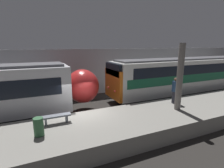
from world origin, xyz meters
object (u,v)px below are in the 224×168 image
person_waiting (175,90)px  trash_bin (39,127)px  train_boxy (191,76)px  support_pillar_near (180,77)px  platform_bench (56,117)px

person_waiting → trash_bin: bearing=-173.5°
train_boxy → trash_bin: size_ratio=20.61×
support_pillar_near → trash_bin: bearing=-180.0°
platform_bench → trash_bin: 1.33m
train_boxy → trash_bin: bearing=-162.2°
person_waiting → platform_bench: bearing=-179.9°
platform_bench → person_waiting: bearing=0.1°
platform_bench → trash_bin: trash_bin is taller
platform_bench → trash_bin: (-0.87, -1.00, 0.09)m
support_pillar_near → platform_bench: bearing=172.3°
person_waiting → platform_bench: size_ratio=1.22×
train_boxy → platform_bench: 13.99m
support_pillar_near → train_boxy: bearing=36.8°
support_pillar_near → platform_bench: support_pillar_near is taller
support_pillar_near → platform_bench: size_ratio=2.77×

